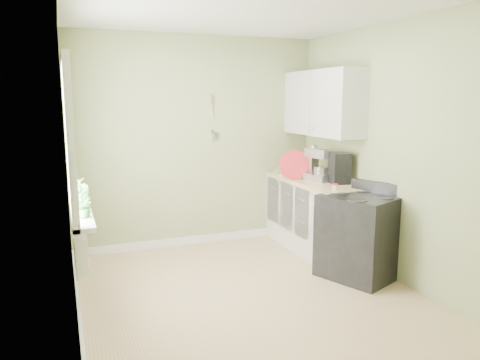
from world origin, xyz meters
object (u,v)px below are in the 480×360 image
object	(u,v)px
stove	(359,236)
kettle	(282,168)
stand_mixer	(318,166)
coffee_maker	(339,169)

from	to	relation	value
stove	kettle	distance (m)	1.57
stand_mixer	stove	bearing A→B (deg)	-90.57
kettle	coffee_maker	world-z (taller)	coffee_maker
kettle	coffee_maker	xyz separation A→B (m)	(0.35, -0.82, 0.09)
stove	stand_mixer	size ratio (longest dim) A/B	2.34
stove	coffee_maker	size ratio (longest dim) A/B	2.79
stand_mixer	coffee_maker	distance (m)	0.30
stove	coffee_maker	world-z (taller)	coffee_maker
stove	kettle	xyz separation A→B (m)	(-0.20, 1.46, 0.54)
kettle	coffee_maker	size ratio (longest dim) A/B	0.46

